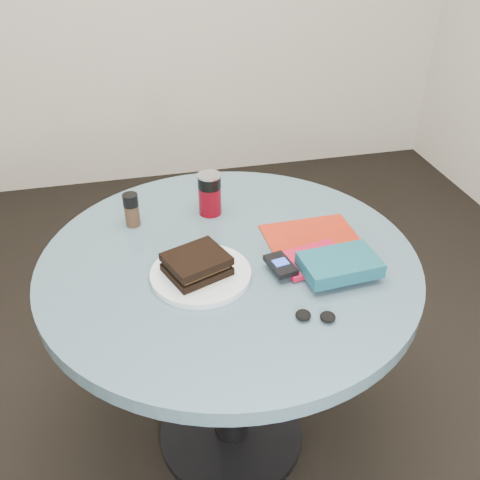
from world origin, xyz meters
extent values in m
plane|color=black|center=(0.00, 0.00, 0.00)|extent=(4.00, 4.00, 0.00)
cylinder|color=black|center=(0.00, 0.00, 0.01)|extent=(0.48, 0.48, 0.03)
cylinder|color=black|center=(0.00, 0.00, 0.37)|extent=(0.11, 0.11, 0.68)
cylinder|color=#425D6D|center=(0.00, 0.00, 0.73)|extent=(1.00, 1.00, 0.04)
cylinder|color=silver|center=(-0.09, -0.07, 0.76)|extent=(0.30, 0.30, 0.02)
cube|color=black|center=(-0.10, -0.07, 0.78)|extent=(0.18, 0.17, 0.02)
cube|color=#322313|center=(-0.10, -0.07, 0.79)|extent=(0.16, 0.14, 0.01)
cube|color=black|center=(-0.10, -0.07, 0.81)|extent=(0.18, 0.17, 0.02)
cylinder|color=maroon|center=(-0.01, 0.23, 0.79)|extent=(0.07, 0.07, 0.09)
cylinder|color=black|center=(-0.01, 0.23, 0.85)|extent=(0.07, 0.07, 0.04)
cylinder|color=silver|center=(-0.01, 0.23, 0.88)|extent=(0.07, 0.07, 0.01)
cylinder|color=#3D281A|center=(-0.24, 0.22, 0.78)|extent=(0.04, 0.04, 0.06)
cylinder|color=black|center=(-0.24, 0.22, 0.83)|extent=(0.04, 0.04, 0.04)
cube|color=#A0200E|center=(0.24, 0.04, 0.75)|extent=(0.26, 0.20, 0.00)
cube|color=#B20E2D|center=(0.21, -0.08, 0.76)|extent=(0.19, 0.15, 0.01)
cube|color=#124757|center=(0.25, -0.14, 0.79)|extent=(0.20, 0.14, 0.04)
cube|color=black|center=(0.11, -0.10, 0.78)|extent=(0.07, 0.10, 0.01)
cube|color=blue|center=(0.11, -0.10, 0.79)|extent=(0.04, 0.04, 0.00)
ellipsoid|color=black|center=(0.11, -0.27, 0.76)|extent=(0.05, 0.05, 0.02)
ellipsoid|color=black|center=(0.17, -0.29, 0.76)|extent=(0.05, 0.05, 0.02)
camera|label=1|loc=(-0.23, -1.12, 1.58)|focal=40.00mm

